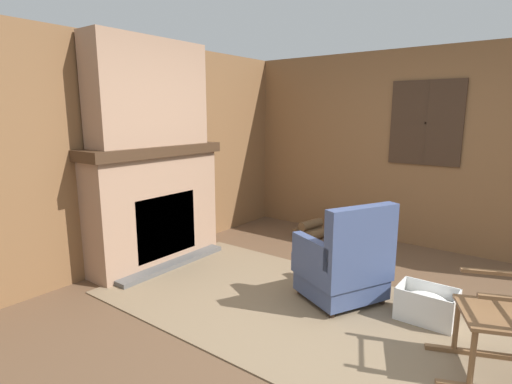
{
  "coord_description": "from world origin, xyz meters",
  "views": [
    {
      "loc": [
        1.35,
        -2.83,
        1.7
      ],
      "look_at": [
        -1.07,
        0.39,
        0.9
      ],
      "focal_mm": 28.0,
      "sensor_mm": 36.0,
      "label": 1
    }
  ],
  "objects": [
    {
      "name": "rocking_chair",
      "position": [
        1.23,
        0.01,
        0.4
      ],
      "size": [
        0.91,
        0.73,
        1.13
      ],
      "rotation": [
        0.0,
        0.0,
        3.54
      ],
      "color": "brown",
      "rests_on": "ground"
    },
    {
      "name": "area_rug",
      "position": [
        -0.33,
        -0.01,
        0.01
      ],
      "size": [
        3.55,
        1.9,
        0.01
      ],
      "color": "#7A664C",
      "rests_on": "ground"
    },
    {
      "name": "armchair",
      "position": [
        -0.05,
        0.37,
        0.35
      ],
      "size": [
        0.86,
        0.9,
        0.94
      ],
      "rotation": [
        0.0,
        0.0,
        2.68
      ],
      "color": "#3D4C75",
      "rests_on": "ground"
    },
    {
      "name": "ground_plane",
      "position": [
        0.0,
        0.0,
        0.0
      ],
      "size": [
        14.0,
        14.0,
        0.0
      ],
      "primitive_type": "plane",
      "color": "brown"
    },
    {
      "name": "laundry_basket",
      "position": [
        0.64,
        0.46,
        0.14
      ],
      "size": [
        0.45,
        0.31,
        0.29
      ],
      "rotation": [
        0.0,
        0.0,
        -0.0
      ],
      "color": "white",
      "rests_on": "ground"
    },
    {
      "name": "storage_case",
      "position": [
        -2.25,
        0.18,
        1.41
      ],
      "size": [
        0.13,
        0.23,
        0.13
      ],
      "color": "black",
      "rests_on": "fireplace_hearth"
    },
    {
      "name": "chimney_breast",
      "position": [
        -2.21,
        0.0,
        1.91
      ],
      "size": [
        0.35,
        1.38,
        1.12
      ],
      "color": "#9E7A60",
      "rests_on": "fireplace_hearth"
    },
    {
      "name": "wood_panel_wall_left",
      "position": [
        -2.44,
        0.0,
        1.24
      ],
      "size": [
        0.06,
        5.41,
        2.49
      ],
      "color": "brown",
      "rests_on": "ground"
    },
    {
      "name": "wood_panel_wall_back",
      "position": [
        0.0,
        2.44,
        1.26
      ],
      "size": [
        5.41,
        0.09,
        2.49
      ],
      "color": "brown",
      "rests_on": "ground"
    },
    {
      "name": "firewood_stack",
      "position": [
        -1.25,
        1.91,
        0.09
      ],
      "size": [
        0.46,
        0.46,
        0.24
      ],
      "rotation": [
        0.0,
        0.0,
        -0.22
      ],
      "color": "brown",
      "rests_on": "ground"
    },
    {
      "name": "oil_lamp_vase",
      "position": [
        -2.25,
        -0.29,
        1.44
      ],
      "size": [
        0.09,
        0.09,
        0.25
      ],
      "color": "silver",
      "rests_on": "fireplace_hearth"
    },
    {
      "name": "fireplace_hearth",
      "position": [
        -2.2,
        0.0,
        0.67
      ],
      "size": [
        0.61,
        1.67,
        1.35
      ],
      "color": "#9E7A60",
      "rests_on": "ground"
    }
  ]
}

